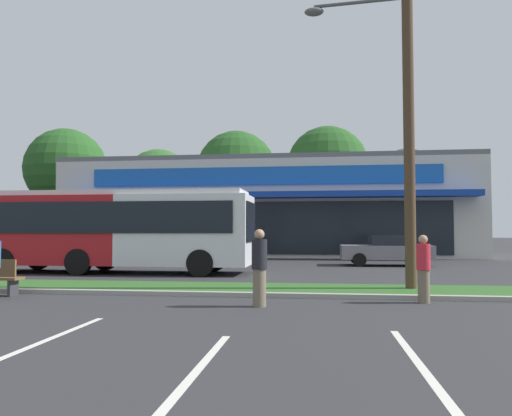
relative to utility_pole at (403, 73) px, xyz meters
The scene contains 17 objects.
grass_median 7.81m from the utility_pole, behind, with size 56.00×2.20×0.12m, color #2D5B23.
curb_lip 7.93m from the utility_pole, 163.86° to the right, with size 56.00×0.24×0.12m, color #99968C.
parking_stripe_1 11.45m from the utility_pole, 132.43° to the right, with size 0.12×4.80×0.01m, color silver.
parking_stripe_2 11.07m from the utility_pole, 114.61° to the right, with size 0.12×4.80×0.01m, color silver.
parking_stripe_3 9.85m from the utility_pole, 98.43° to the right, with size 0.12×4.80×0.01m, color silver.
storefront_building 22.72m from the utility_pole, 104.94° to the left, with size 26.96×13.34×6.46m.
tree_far_left 38.50m from the utility_pole, 131.76° to the left, with size 7.45×7.45×11.18m.
tree_left 35.35m from the utility_pole, 119.41° to the left, with size 6.77×6.77×9.43m.
tree_mid_left 30.33m from the utility_pole, 108.33° to the left, with size 7.10×7.10×10.56m.
tree_mid 28.04m from the utility_pole, 93.09° to the left, with size 6.99×6.99×10.60m.
tree_mid_right 28.51m from the utility_pole, 79.71° to the left, with size 5.65×5.65×8.56m.
utility_pole is the anchor object (origin of this frame).
city_bus 12.38m from the utility_pole, 155.22° to the left, with size 11.21×2.71×3.25m.
car_0 18.74m from the utility_pole, 145.13° to the left, with size 4.61×1.92×1.47m.
car_2 11.63m from the utility_pole, 84.96° to the left, with size 4.27×1.98×1.45m.
pedestrian_near_bench 5.61m from the utility_pole, 88.22° to the right, with size 0.32×0.32×1.59m.
pedestrian_mid 7.03m from the utility_pole, 141.33° to the right, with size 0.35×0.35×1.72m.
Camera 1 is at (2.57, 0.48, 1.69)m, focal length 34.09 mm.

